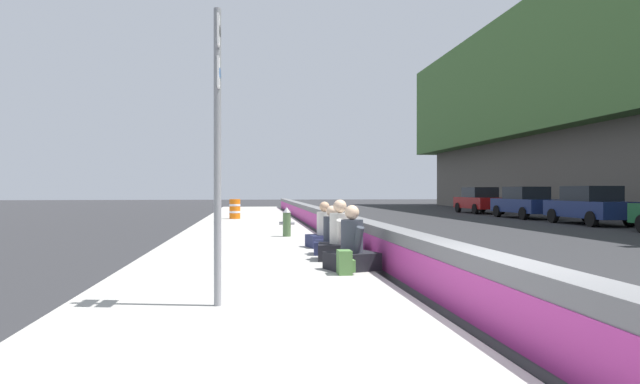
{
  "coord_description": "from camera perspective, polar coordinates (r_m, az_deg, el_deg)",
  "views": [
    {
      "loc": [
        -5.36,
        2.56,
        1.55
      ],
      "look_at": [
        10.5,
        0.55,
        1.48
      ],
      "focal_mm": 30.55,
      "sensor_mm": 36.0,
      "label": 1
    }
  ],
  "objects": [
    {
      "name": "sidewalk_strip",
      "position": [
        5.56,
        -8.18,
        -15.14
      ],
      "size": [
        80.0,
        4.4,
        0.14
      ],
      "primitive_type": "cube",
      "color": "#A8A59E",
      "rests_on": "ground_plane"
    },
    {
      "name": "ground_plane",
      "position": [
        6.14,
        18.26,
        -14.35
      ],
      "size": [
        160.0,
        160.0,
        0.0
      ],
      "primitive_type": "plane",
      "color": "#2B2B2D",
      "rests_on": "ground"
    },
    {
      "name": "seated_person_middle",
      "position": [
        10.95,
        2.1,
        -5.14
      ],
      "size": [
        0.85,
        0.96,
        1.21
      ],
      "color": "black",
      "rests_on": "sidewalk_strip"
    },
    {
      "name": "route_sign_post",
      "position": [
        6.73,
        -10.65,
        5.91
      ],
      "size": [
        0.44,
        0.09,
        3.6
      ],
      "color": "gray",
      "rests_on": "sidewalk_strip"
    },
    {
      "name": "backpack",
      "position": [
        9.11,
        2.64,
        -7.4
      ],
      "size": [
        0.32,
        0.28,
        0.4
      ],
      "color": "#4C7A3D",
      "rests_on": "sidewalk_strip"
    },
    {
      "name": "seated_person_foreground",
      "position": [
        9.62,
        3.36,
        -6.03
      ],
      "size": [
        0.92,
        0.99,
        1.13
      ],
      "color": "black",
      "rests_on": "sidewalk_strip"
    },
    {
      "name": "parked_car_fourth",
      "position": [
        26.76,
        26.41,
        -1.25
      ],
      "size": [
        4.51,
        1.96,
        1.71
      ],
      "color": "navy",
      "rests_on": "ground_plane"
    },
    {
      "name": "seated_person_far",
      "position": [
        13.36,
        0.47,
        -4.3
      ],
      "size": [
        0.82,
        0.92,
        1.11
      ],
      "color": "#23284C",
      "rests_on": "sidewalk_strip"
    },
    {
      "name": "fire_hydrant",
      "position": [
        16.41,
        -3.5,
        -3.1
      ],
      "size": [
        0.26,
        0.46,
        0.88
      ],
      "color": "#47663D",
      "rests_on": "sidewalk_strip"
    },
    {
      "name": "parked_car_midline",
      "position": [
        31.42,
        20.69,
        -1.02
      ],
      "size": [
        4.53,
        2.01,
        1.71
      ],
      "color": "navy",
      "rests_on": "ground_plane"
    },
    {
      "name": "jersey_barrier",
      "position": [
        6.05,
        18.24,
        -10.46
      ],
      "size": [
        76.0,
        0.45,
        0.85
      ],
      "color": "slate",
      "rests_on": "ground_plane"
    },
    {
      "name": "parked_car_far",
      "position": [
        37.18,
        16.34,
        -0.82
      ],
      "size": [
        4.51,
        1.96,
        1.71
      ],
      "color": "maroon",
      "rests_on": "ground_plane"
    },
    {
      "name": "seated_person_rear",
      "position": [
        11.89,
        1.24,
        -4.94
      ],
      "size": [
        0.75,
        0.85,
        1.06
      ],
      "color": "#23284C",
      "rests_on": "sidewalk_strip"
    },
    {
      "name": "construction_barrel",
      "position": [
        26.58,
        -8.91,
        -1.76
      ],
      "size": [
        0.54,
        0.54,
        0.95
      ],
      "color": "orange",
      "rests_on": "sidewalk_strip"
    }
  ]
}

